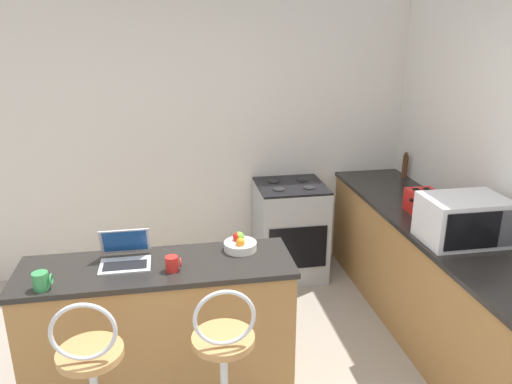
# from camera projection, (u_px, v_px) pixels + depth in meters

# --- Properties ---
(wall_back) EXTENTS (12.00, 0.06, 2.60)m
(wall_back) POSITION_uv_depth(u_px,v_px,m) (204.00, 137.00, 4.62)
(wall_back) COLOR silver
(wall_back) RESTS_ON ground_plane
(breakfast_bar) EXTENTS (1.68, 0.54, 0.90)m
(breakfast_bar) POSITION_uv_depth(u_px,v_px,m) (161.00, 328.00, 3.20)
(breakfast_bar) COLOR #9E703D
(breakfast_bar) RESTS_ON ground_plane
(counter_right) EXTENTS (0.65, 2.94, 0.90)m
(counter_right) POSITION_uv_depth(u_px,v_px,m) (435.00, 280.00, 3.78)
(counter_right) COLOR #9E703D
(counter_right) RESTS_ON ground_plane
(bar_stool_far) EXTENTS (0.40, 0.40, 1.05)m
(bar_stool_far) POSITION_uv_depth(u_px,v_px,m) (224.00, 373.00, 2.71)
(bar_stool_far) COLOR silver
(bar_stool_far) RESTS_ON ground_plane
(laptop) EXTENTS (0.30, 0.27, 0.20)m
(laptop) POSITION_uv_depth(u_px,v_px,m) (125.00, 254.00, 3.07)
(laptop) COLOR #B7BABF
(laptop) RESTS_ON breakfast_bar
(microwave) EXTENTS (0.53, 0.39, 0.31)m
(microwave) POSITION_uv_depth(u_px,v_px,m) (463.00, 220.00, 3.33)
(microwave) COLOR silver
(microwave) RESTS_ON counter_right
(toaster) EXTENTS (0.24, 0.31, 0.18)m
(toaster) POSITION_uv_depth(u_px,v_px,m) (425.00, 203.00, 3.82)
(toaster) COLOR red
(toaster) RESTS_ON counter_right
(stove_range) EXTENTS (0.62, 0.61, 0.91)m
(stove_range) POSITION_uv_depth(u_px,v_px,m) (290.00, 230.00, 4.70)
(stove_range) COLOR #9EA3A8
(stove_range) RESTS_ON ground_plane
(pepper_mill) EXTENTS (0.05, 0.05, 0.25)m
(pepper_mill) POSITION_uv_depth(u_px,v_px,m) (405.00, 166.00, 4.72)
(pepper_mill) COLOR #4C2D19
(pepper_mill) RESTS_ON counter_right
(fruit_bowl) EXTENTS (0.21, 0.21, 0.11)m
(fruit_bowl) POSITION_uv_depth(u_px,v_px,m) (240.00, 244.00, 3.24)
(fruit_bowl) COLOR silver
(fruit_bowl) RESTS_ON breakfast_bar
(mug_red) EXTENTS (0.10, 0.08, 0.09)m
(mug_red) POSITION_uv_depth(u_px,v_px,m) (172.00, 264.00, 2.96)
(mug_red) COLOR red
(mug_red) RESTS_ON breakfast_bar
(mug_green) EXTENTS (0.11, 0.09, 0.10)m
(mug_green) POSITION_uv_depth(u_px,v_px,m) (41.00, 281.00, 2.75)
(mug_green) COLOR #338447
(mug_green) RESTS_ON breakfast_bar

